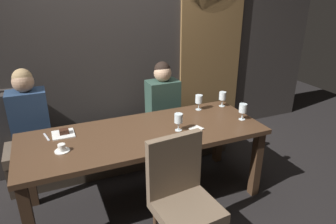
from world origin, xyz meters
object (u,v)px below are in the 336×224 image
dining_table (144,140)px  wine_glass_center_back (243,109)px  chair_near_side (182,193)px  banquette_bench (126,147)px  wine_glass_center_front (179,119)px  fork_on_table (47,137)px  espresso_cup (62,148)px  diner_bearded (163,95)px  wine_glass_far_left (223,96)px  diner_redhead (28,111)px  wine_glass_end_right (199,99)px  dessert_plate (64,133)px

dining_table → wine_glass_center_back: wine_glass_center_back is taller
dining_table → chair_near_side: (0.04, -0.72, -0.09)m
banquette_bench → wine_glass_center_front: size_ratio=15.24×
wine_glass_center_front → dining_table: bearing=162.4°
fork_on_table → espresso_cup: bearing=-83.1°
wine_glass_center_back → dining_table: bearing=173.1°
diner_bearded → wine_glass_far_left: size_ratio=4.52×
banquette_bench → diner_bearded: diner_bearded is taller
fork_on_table → banquette_bench: bearing=18.0°
wine_glass_center_front → chair_near_side: bearing=-112.7°
dining_table → fork_on_table: bearing=164.4°
wine_glass_far_left → diner_redhead: bearing=167.2°
diner_redhead → espresso_cup: (0.24, -0.79, -0.06)m
wine_glass_center_front → wine_glass_end_right: size_ratio=1.00×
dining_table → wine_glass_far_left: (1.00, 0.27, 0.20)m
banquette_bench → wine_glass_far_left: 1.25m
diner_bearded → espresso_cup: size_ratio=6.17×
chair_near_side → wine_glass_center_front: (0.26, 0.63, 0.29)m
banquette_bench → fork_on_table: fork_on_table is taller
chair_near_side → wine_glass_end_right: size_ratio=5.98×
banquette_bench → dining_table: bearing=-90.0°
banquette_bench → fork_on_table: bearing=-150.3°
fork_on_table → diner_bearded: bearing=8.5°
banquette_bench → wine_glass_center_front: wine_glass_center_front is taller
wine_glass_far_left → dining_table: bearing=-164.9°
banquette_bench → espresso_cup: (-0.72, -0.78, 0.54)m
wine_glass_center_front → fork_on_table: (-1.12, 0.33, -0.11)m
diner_redhead → diner_bearded: diner_redhead is taller
espresso_cup → wine_glass_center_front: bearing=-1.0°
wine_glass_center_back → fork_on_table: wine_glass_center_back is taller
wine_glass_center_back → dessert_plate: wine_glass_center_back is taller
diner_redhead → diner_bearded: size_ratio=1.08×
diner_bearded → wine_glass_end_right: (0.24, -0.43, 0.06)m
diner_redhead → wine_glass_center_front: size_ratio=4.90×
chair_near_side → wine_glass_center_back: size_ratio=5.98×
wine_glass_end_right → wine_glass_center_back: bearing=-55.6°
diner_redhead → wine_glass_center_back: diner_redhead is taller
wine_glass_far_left → espresso_cup: (-1.72, -0.35, -0.09)m
wine_glass_center_front → diner_bearded: bearing=77.9°
chair_near_side → wine_glass_center_front: chair_near_side is taller
chair_near_side → wine_glass_end_right: (0.67, 1.00, 0.30)m
diner_bearded → fork_on_table: diner_bearded is taller
chair_near_side → diner_redhead: size_ratio=1.22×
wine_glass_center_back → fork_on_table: (-1.81, 0.35, -0.11)m
espresso_cup → wine_glass_far_left: bearing=11.4°
wine_glass_far_left → fork_on_table: wine_glass_far_left is taller
wine_glass_far_left → espresso_cup: 1.75m
dessert_plate → fork_on_table: (-0.14, 0.00, -0.01)m
diner_redhead → wine_glass_far_left: bearing=-12.8°
wine_glass_end_right → diner_redhead: bearing=165.4°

